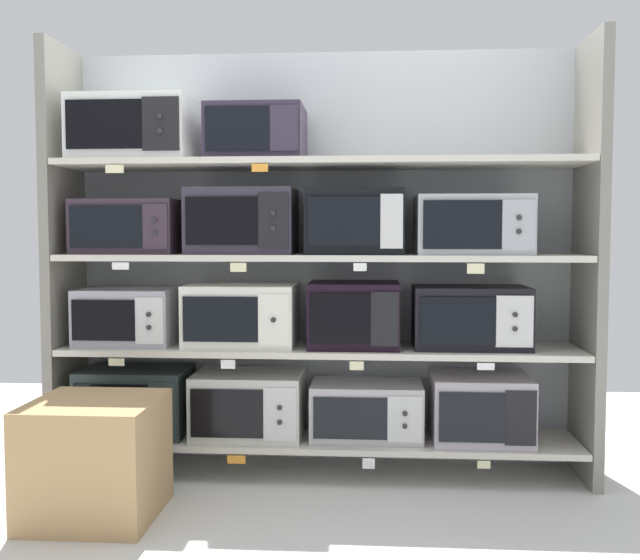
# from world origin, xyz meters

# --- Properties ---
(back_panel) EXTENTS (2.74, 0.04, 2.13)m
(back_panel) POSITION_xyz_m (0.00, 0.25, 1.07)
(back_panel) COLOR #9EA3A8
(back_panel) RESTS_ON ground
(upright_left) EXTENTS (0.05, 0.45, 2.13)m
(upright_left) POSITION_xyz_m (-1.30, 0.00, 1.07)
(upright_left) COLOR gray
(upright_left) RESTS_ON ground
(upright_right) EXTENTS (0.05, 0.45, 2.13)m
(upright_right) POSITION_xyz_m (1.30, 0.00, 1.07)
(upright_right) COLOR gray
(upright_right) RESTS_ON ground
(shelf_0) EXTENTS (2.54, 0.45, 0.03)m
(shelf_0) POSITION_xyz_m (0.00, 0.00, 0.17)
(shelf_0) COLOR beige
(shelf_0) RESTS_ON ground
(microwave_0) EXTENTS (0.54, 0.37, 0.33)m
(microwave_0) POSITION_xyz_m (-0.94, -0.00, 0.35)
(microwave_0) COLOR #263130
(microwave_0) RESTS_ON shelf_0
(microwave_1) EXTENTS (0.54, 0.42, 0.32)m
(microwave_1) POSITION_xyz_m (-0.36, -0.00, 0.34)
(microwave_1) COLOR beige
(microwave_1) RESTS_ON shelf_0
(microwave_2) EXTENTS (0.55, 0.35, 0.27)m
(microwave_2) POSITION_xyz_m (0.23, -0.00, 0.32)
(microwave_2) COLOR #B7B1B7
(microwave_2) RESTS_ON shelf_0
(microwave_3) EXTENTS (0.47, 0.41, 0.32)m
(microwave_3) POSITION_xyz_m (0.79, -0.00, 0.34)
(microwave_3) COLOR #A59BA8
(microwave_3) RESTS_ON shelf_0
(price_tag_0) EXTENTS (0.07, 0.00, 0.04)m
(price_tag_0) POSITION_xyz_m (-0.96, -0.23, 0.13)
(price_tag_0) COLOR beige
(price_tag_1) EXTENTS (0.09, 0.00, 0.04)m
(price_tag_1) POSITION_xyz_m (-0.38, -0.23, 0.13)
(price_tag_1) COLOR orange
(price_tag_2) EXTENTS (0.06, 0.00, 0.05)m
(price_tag_2) POSITION_xyz_m (0.24, -0.23, 0.12)
(price_tag_2) COLOR white
(price_tag_3) EXTENTS (0.06, 0.00, 0.04)m
(price_tag_3) POSITION_xyz_m (0.78, -0.23, 0.13)
(price_tag_3) COLOR beige
(shelf_1) EXTENTS (2.54, 0.45, 0.03)m
(shelf_1) POSITION_xyz_m (0.00, 0.00, 0.62)
(shelf_1) COLOR beige
(microwave_4) EXTENTS (0.48, 0.36, 0.28)m
(microwave_4) POSITION_xyz_m (-0.97, -0.00, 0.78)
(microwave_4) COLOR #A2A1AD
(microwave_4) RESTS_ON shelf_1
(microwave_5) EXTENTS (0.54, 0.40, 0.30)m
(microwave_5) POSITION_xyz_m (-0.39, -0.00, 0.79)
(microwave_5) COLOR silver
(microwave_5) RESTS_ON shelf_1
(microwave_6) EXTENTS (0.44, 0.38, 0.32)m
(microwave_6) POSITION_xyz_m (0.17, -0.00, 0.80)
(microwave_6) COLOR black
(microwave_6) RESTS_ON shelf_1
(microwave_7) EXTENTS (0.55, 0.35, 0.30)m
(microwave_7) POSITION_xyz_m (0.74, -0.00, 0.79)
(microwave_7) COLOR black
(microwave_7) RESTS_ON shelf_1
(price_tag_4) EXTENTS (0.08, 0.00, 0.03)m
(price_tag_4) POSITION_xyz_m (-0.95, -0.23, 0.59)
(price_tag_4) COLOR beige
(price_tag_5) EXTENTS (0.07, 0.00, 0.04)m
(price_tag_5) POSITION_xyz_m (-0.42, -0.23, 0.58)
(price_tag_5) COLOR white
(price_tag_6) EXTENTS (0.07, 0.00, 0.04)m
(price_tag_6) POSITION_xyz_m (0.19, -0.23, 0.58)
(price_tag_6) COLOR beige
(price_tag_7) EXTENTS (0.08, 0.00, 0.03)m
(price_tag_7) POSITION_xyz_m (0.78, -0.23, 0.59)
(price_tag_7) COLOR white
(shelf_2) EXTENTS (2.54, 0.45, 0.03)m
(shelf_2) POSITION_xyz_m (0.00, 0.00, 1.08)
(shelf_2) COLOR beige
(microwave_8) EXTENTS (0.50, 0.37, 0.27)m
(microwave_8) POSITION_xyz_m (-0.96, -0.00, 1.23)
(microwave_8) COLOR #332733
(microwave_8) RESTS_ON shelf_2
(microwave_9) EXTENTS (0.52, 0.39, 0.32)m
(microwave_9) POSITION_xyz_m (-0.38, -0.00, 1.26)
(microwave_9) COLOR #322C3A
(microwave_9) RESTS_ON shelf_2
(microwave_10) EXTENTS (0.47, 0.40, 0.31)m
(microwave_10) POSITION_xyz_m (0.17, -0.00, 1.25)
(microwave_10) COLOR black
(microwave_10) RESTS_ON shelf_2
(microwave_11) EXTENTS (0.54, 0.44, 0.28)m
(microwave_11) POSITION_xyz_m (0.74, -0.00, 1.24)
(microwave_11) COLOR #A2A6AD
(microwave_11) RESTS_ON shelf_2
(price_tag_8) EXTENTS (0.08, 0.00, 0.03)m
(price_tag_8) POSITION_xyz_m (-0.93, -0.23, 1.05)
(price_tag_8) COLOR white
(price_tag_9) EXTENTS (0.08, 0.00, 0.04)m
(price_tag_9) POSITION_xyz_m (-0.37, -0.23, 1.04)
(price_tag_9) COLOR beige
(price_tag_10) EXTENTS (0.06, 0.00, 0.04)m
(price_tag_10) POSITION_xyz_m (0.20, -0.23, 1.04)
(price_tag_10) COLOR white
(price_tag_11) EXTENTS (0.08, 0.00, 0.05)m
(price_tag_11) POSITION_xyz_m (0.73, -0.23, 1.04)
(price_tag_11) COLOR beige
(shelf_3) EXTENTS (2.54, 0.45, 0.03)m
(shelf_3) POSITION_xyz_m (0.00, 0.00, 1.54)
(shelf_3) COLOR beige
(microwave_12) EXTENTS (0.58, 0.42, 0.31)m
(microwave_12) POSITION_xyz_m (-0.92, -0.00, 1.71)
(microwave_12) COLOR silver
(microwave_12) RESTS_ON shelf_3
(microwave_13) EXTENTS (0.46, 0.39, 0.26)m
(microwave_13) POSITION_xyz_m (-0.31, -0.00, 1.69)
(microwave_13) COLOR #30273A
(microwave_13) RESTS_ON shelf_3
(price_tag_12) EXTENTS (0.09, 0.00, 0.04)m
(price_tag_12) POSITION_xyz_m (-0.95, -0.23, 1.50)
(price_tag_12) COLOR beige
(price_tag_13) EXTENTS (0.08, 0.00, 0.04)m
(price_tag_13) POSITION_xyz_m (-0.26, -0.23, 1.50)
(price_tag_13) COLOR orange
(shipping_carton) EXTENTS (0.52, 0.52, 0.50)m
(shipping_carton) POSITION_xyz_m (-0.91, -0.63, 0.25)
(shipping_carton) COLOR tan
(shipping_carton) RESTS_ON ground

